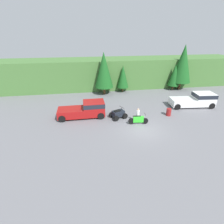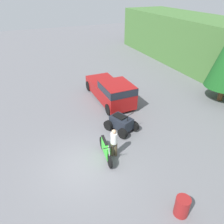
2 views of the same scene
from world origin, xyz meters
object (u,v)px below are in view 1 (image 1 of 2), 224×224
at_px(pickup_truck_second, 196,99).
at_px(rider_person, 138,115).
at_px(dirt_bike, 138,120).
at_px(quad_atv, 118,114).
at_px(steel_barrel, 169,112).
at_px(pickup_truck_red, 86,109).

relative_size(pickup_truck_second, rider_person, 3.52).
bearing_deg(rider_person, dirt_bike, -71.43).
relative_size(dirt_bike, rider_person, 1.32).
bearing_deg(quad_atv, rider_person, -56.40).
xyz_separation_m(pickup_truck_second, dirt_bike, (-9.08, -3.65, -0.47)).
bearing_deg(pickup_truck_second, rider_person, -155.29).
distance_m(quad_atv, steel_barrel, 6.15).
xyz_separation_m(pickup_truck_red, quad_atv, (3.69, -0.94, -0.47)).
bearing_deg(pickup_truck_second, pickup_truck_red, -171.23).
distance_m(pickup_truck_second, steel_barrel, 5.32).
height_order(quad_atv, steel_barrel, quad_atv).
height_order(quad_atv, rider_person, rider_person).
bearing_deg(rider_person, pickup_truck_red, -177.78).
distance_m(quad_atv, rider_person, 2.40).
xyz_separation_m(dirt_bike, rider_person, (0.05, 0.45, 0.40)).
xyz_separation_m(pickup_truck_red, rider_person, (5.64, -2.29, -0.07)).
bearing_deg(steel_barrel, rider_person, -165.71).
height_order(pickup_truck_red, dirt_bike, pickup_truck_red).
xyz_separation_m(dirt_bike, steel_barrel, (4.24, 1.52, -0.06)).
bearing_deg(steel_barrel, pickup_truck_second, 23.73).
xyz_separation_m(pickup_truck_red, dirt_bike, (5.59, -2.74, -0.47)).
height_order(pickup_truck_second, rider_person, pickup_truck_second).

